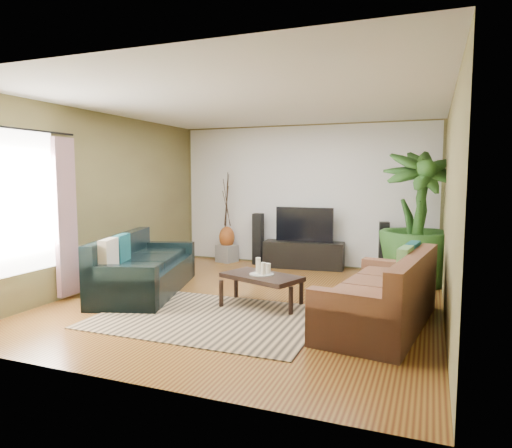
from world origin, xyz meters
The scene contains 27 objects.
floor centered at (0.00, 0.00, 0.00)m, with size 5.50×5.50×0.00m, color olive.
ceiling centered at (0.00, 0.00, 2.70)m, with size 5.50×5.50×0.00m, color white.
wall_back centered at (0.00, 2.75, 1.35)m, with size 5.00×5.00×0.00m, color olive.
wall_front centered at (0.00, -2.75, 1.35)m, with size 5.00×5.00×0.00m, color olive.
wall_left centered at (-2.50, 0.00, 1.35)m, with size 5.50×5.50×0.00m, color olive.
wall_right centered at (2.50, 0.00, 1.35)m, with size 5.50×5.50×0.00m, color olive.
backwall_panel centered at (0.00, 2.74, 1.35)m, with size 4.90×4.90×0.00m, color white.
window_pane centered at (-2.48, -1.60, 1.40)m, with size 1.80×1.80×0.00m, color white.
curtain_far centered at (-2.43, -0.85, 1.15)m, with size 0.08×0.35×2.20m, color gray.
curtain_rod centered at (-2.43, -1.60, 2.30)m, with size 0.03×0.03×1.90m, color black.
sofa_left centered at (-1.63, -0.12, 0.42)m, with size 2.25×0.97×0.85m, color black.
sofa_right centered at (1.78, -0.47, 0.42)m, with size 2.09×0.94×0.85m, color brown.
area_rug centered at (-0.19, -0.93, 0.01)m, with size 2.67×1.89×0.01m, color #A1855E.
coffee_table centered at (0.24, -0.21, 0.21)m, with size 1.04×0.56×0.42m, color black.
candle_tray centered at (0.24, -0.21, 0.43)m, with size 0.32×0.32×0.01m, color gray.
candle_tall centered at (0.18, -0.18, 0.54)m, with size 0.07×0.07×0.21m, color beige.
candle_mid centered at (0.28, -0.25, 0.52)m, with size 0.07×0.07×0.16m, color beige.
candle_short centered at (0.31, -0.15, 0.50)m, with size 0.07×0.07×0.13m, color beige.
tv_stand centered at (0.09, 2.46, 0.25)m, with size 1.49×0.45×0.50m, color black.
television centered at (0.09, 2.48, 0.82)m, with size 1.09×0.06×0.65m, color black.
speaker_left centered at (-0.85, 2.50, 0.50)m, with size 0.18×0.20×1.00m, color black.
speaker_right centered at (1.54, 2.50, 0.46)m, with size 0.17×0.18×0.92m, color black.
potted_plant centered at (2.11, 1.81, 1.07)m, with size 1.19×1.19×2.13m, color #224A18.
plant_pot centered at (2.11, 1.81, 0.15)m, with size 0.39×0.39×0.31m, color black.
pedestal centered at (-1.52, 2.50, 0.17)m, with size 0.34×0.34×0.34m, color #979794.
vase centered at (-1.52, 2.50, 0.50)m, with size 0.31×0.31×0.44m, color #95481B.
side_table centered at (-1.97, 0.91, 0.25)m, with size 0.47×0.47×0.50m, color brown.
Camera 1 is at (2.31, -5.77, 1.72)m, focal length 32.00 mm.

